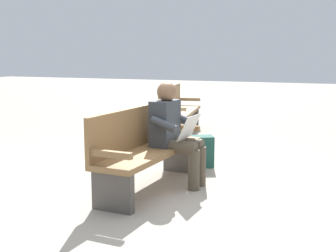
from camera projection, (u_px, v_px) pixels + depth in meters
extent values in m
plane|color=#A89E8E|center=(151.00, 188.00, 4.95)|extent=(40.00, 40.00, 0.00)
cube|color=olive|center=(151.00, 152.00, 4.88)|extent=(1.82, 0.56, 0.06)
cube|color=olive|center=(134.00, 128.00, 4.93)|extent=(1.80, 0.13, 0.45)
cube|color=olive|center=(182.00, 127.00, 5.62)|extent=(0.08, 0.48, 0.06)
cube|color=olive|center=(109.00, 154.00, 4.10)|extent=(0.08, 0.48, 0.06)
cube|color=#4C4742|center=(180.00, 157.00, 5.63)|extent=(0.10, 0.44, 0.39)
cube|color=#4C4742|center=(113.00, 191.00, 4.20)|extent=(0.10, 0.44, 0.39)
cube|color=#33383D|center=(165.00, 123.00, 5.04)|extent=(0.41, 0.24, 0.52)
sphere|color=brown|center=(167.00, 92.00, 4.98)|extent=(0.22, 0.22, 0.22)
cylinder|color=#4C4233|center=(185.00, 144.00, 5.08)|extent=(0.17, 0.43, 0.15)
cylinder|color=#4C4233|center=(178.00, 147.00, 4.90)|extent=(0.17, 0.43, 0.15)
cylinder|color=#4C4233|center=(200.00, 166.00, 5.04)|extent=(0.13, 0.13, 0.45)
cylinder|color=#4C4233|center=(194.00, 170.00, 4.86)|extent=(0.13, 0.13, 0.45)
cylinder|color=#33383D|center=(181.00, 119.00, 5.21)|extent=(0.10, 0.32, 0.18)
cylinder|color=#33383D|center=(164.00, 124.00, 4.78)|extent=(0.10, 0.32, 0.18)
cube|color=silver|center=(189.00, 127.00, 4.92)|extent=(0.41, 0.15, 0.27)
cube|color=#1E4C42|center=(201.00, 151.00, 5.88)|extent=(0.35, 0.39, 0.42)
cube|color=#23574C|center=(199.00, 154.00, 6.02)|extent=(0.15, 0.22, 0.19)
cube|color=#9E7A51|center=(181.00, 112.00, 8.35)|extent=(1.86, 0.80, 0.06)
cube|color=#9E7A51|center=(170.00, 98.00, 8.36)|extent=(1.78, 0.37, 0.45)
cube|color=#9E7A51|center=(189.00, 99.00, 9.15)|extent=(0.15, 0.48, 0.06)
cube|color=#9E7A51|center=(172.00, 109.00, 7.51)|extent=(0.15, 0.48, 0.06)
cube|color=#4C4742|center=(188.00, 118.00, 9.16)|extent=(0.16, 0.44, 0.39)
cube|color=#4C4742|center=(173.00, 130.00, 7.62)|extent=(0.16, 0.44, 0.39)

